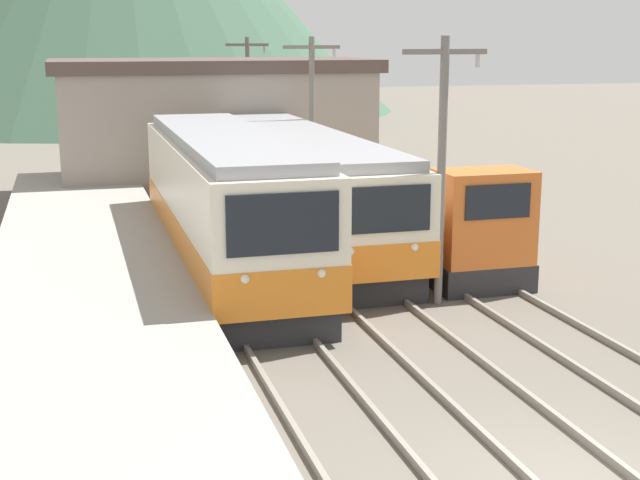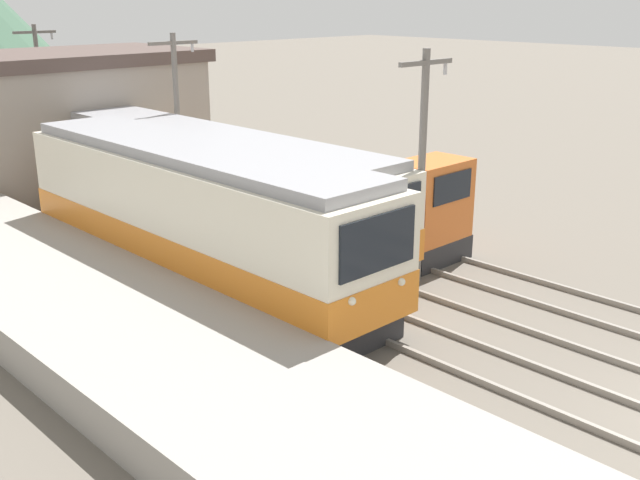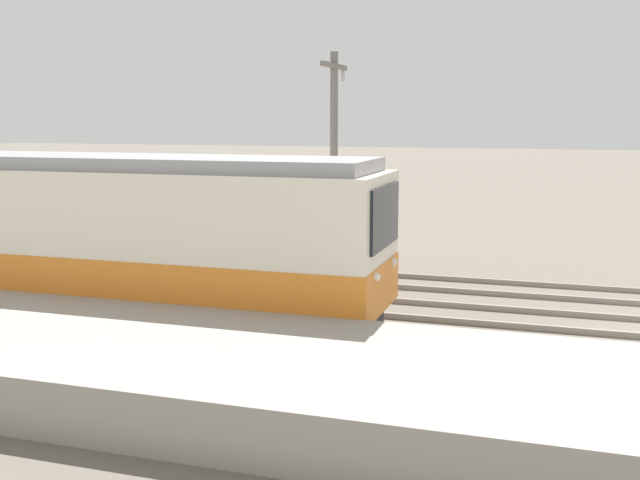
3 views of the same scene
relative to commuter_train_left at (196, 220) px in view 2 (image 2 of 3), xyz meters
name	(u,v)px [view 2 (image 2 of 3)]	position (x,y,z in m)	size (l,w,h in m)	color
commuter_train_left	(196,220)	(0.00, 0.00, 0.00)	(2.84, 13.04, 3.73)	#28282B
commuter_train_center	(215,188)	(2.80, 2.94, -0.14)	(2.84, 14.81, 3.39)	#28282B
shunting_locomotive	(395,212)	(5.80, -2.03, -0.52)	(2.40, 4.60, 3.00)	#28282B
catenary_mast_mid	(422,158)	(4.31, -4.14, 1.67)	(2.00, 0.20, 6.19)	slate
catenary_mast_far	(177,112)	(4.31, 7.13, 1.67)	(2.00, 0.20, 6.19)	slate
catenary_mast_distant	(41,86)	(4.31, 18.40, 1.67)	(2.00, 0.20, 6.19)	slate
station_building	(42,121)	(1.78, 12.95, 0.95)	(12.60, 6.30, 5.33)	gray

